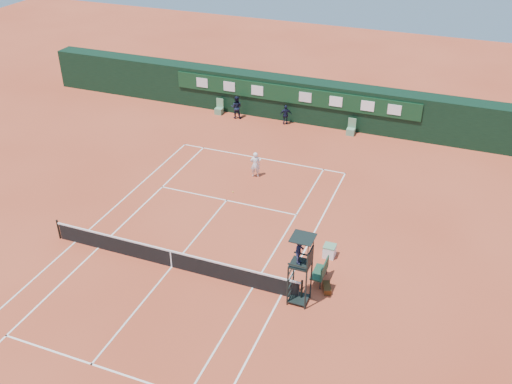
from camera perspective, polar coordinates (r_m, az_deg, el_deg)
ground at (r=27.47m, az=-8.41°, el=-7.41°), size 90.00×90.00×0.00m
court_lines at (r=27.46m, az=-8.41°, el=-7.40°), size 11.05×23.85×0.01m
tennis_net at (r=27.16m, az=-8.49°, el=-6.57°), size 12.90×0.10×1.10m
back_wall at (r=41.78m, az=3.93°, el=9.27°), size 40.00×1.65×3.00m
linesman_chair_left at (r=42.99m, az=-3.71°, el=8.21°), size 0.55×0.50×1.15m
linesman_chair_right at (r=40.12m, az=9.47°, el=6.11°), size 0.55×0.50×1.15m
umpire_chair at (r=23.86m, az=4.48°, el=-6.39°), size 0.96×0.95×3.42m
player_bench at (r=26.17m, az=6.56°, el=-7.82°), size 0.56×1.20×1.10m
tennis_bag at (r=25.99m, az=7.10°, el=-9.50°), size 0.57×0.80×0.28m
cooler at (r=27.85m, az=7.36°, el=-5.86°), size 0.57×0.57×0.65m
tennis_ball at (r=32.81m, az=-2.32°, el=0.00°), size 0.07×0.07×0.07m
player at (r=34.05m, az=-0.07°, el=2.77°), size 0.69×0.57×1.63m
ball_kid_left at (r=42.01m, az=-1.97°, el=8.48°), size 0.93×0.79×1.69m
ball_kid_right at (r=41.06m, az=2.99°, el=7.72°), size 0.92×0.73×1.46m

